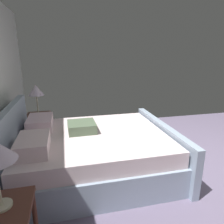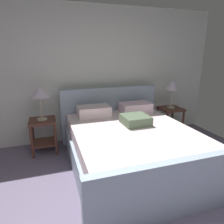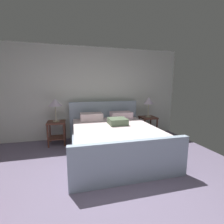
{
  "view_description": "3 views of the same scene",
  "coord_description": "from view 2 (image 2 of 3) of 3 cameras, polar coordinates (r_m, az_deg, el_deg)",
  "views": [
    {
      "loc": [
        -2.32,
        2.15,
        1.74
      ],
      "look_at": [
        0.31,
        1.53,
        0.96
      ],
      "focal_mm": 32.55,
      "sensor_mm": 36.0,
      "label": 1
    },
    {
      "loc": [
        -0.74,
        -0.8,
        1.69
      ],
      "look_at": [
        0.11,
        1.77,
        0.9
      ],
      "focal_mm": 32.43,
      "sensor_mm": 36.0,
      "label": 2
    },
    {
      "loc": [
        -0.43,
        -1.4,
        1.47
      ],
      "look_at": [
        0.41,
        1.91,
        0.91
      ],
      "focal_mm": 25.04,
      "sensor_mm": 36.0,
      "label": 3
    }
  ],
  "objects": [
    {
      "name": "wall_back",
      "position": [
        4.03,
        -7.65,
        10.21
      ],
      "size": [
        5.45,
        0.12,
        2.56
      ],
      "primitive_type": "cube",
      "color": "silver",
      "rests_on": "ground"
    },
    {
      "name": "table_lamp_left",
      "position": [
        3.54,
        -19.76,
        5.18
      ],
      "size": [
        0.33,
        0.33,
        0.57
      ],
      "color": "#B7B293",
      "rests_on": "nightstand_left"
    },
    {
      "name": "nightstand_left",
      "position": [
        3.72,
        -18.78,
        -4.95
      ],
      "size": [
        0.44,
        0.44,
        0.6
      ],
      "color": "#542E23",
      "rests_on": "ground"
    },
    {
      "name": "nightstand_right",
      "position": [
        4.43,
        16.03,
        -1.31
      ],
      "size": [
        0.44,
        0.44,
        0.6
      ],
      "color": "#542E23",
      "rests_on": "ground"
    },
    {
      "name": "bed",
      "position": [
        3.18,
        5.13,
        -9.03
      ],
      "size": [
        1.91,
        2.3,
        1.06
      ],
      "color": "#95A7BA",
      "rests_on": "ground"
    },
    {
      "name": "table_lamp_right",
      "position": [
        4.29,
        16.71,
        7.06
      ],
      "size": [
        0.28,
        0.28,
        0.57
      ],
      "color": "#B7B293",
      "rests_on": "nightstand_right"
    }
  ]
}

